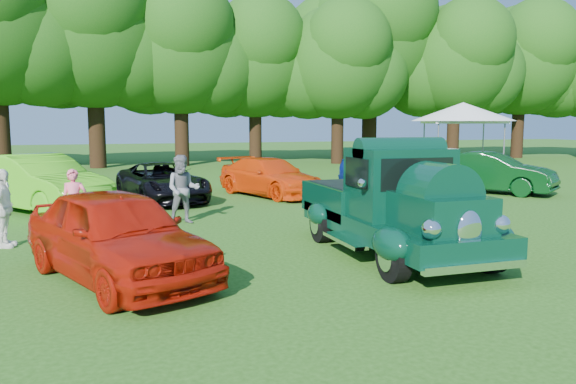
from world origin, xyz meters
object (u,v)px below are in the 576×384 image
object	(u,v)px
back_car_lime	(39,183)
back_car_blue	(394,172)
spectator_white	(3,208)
back_car_green	(490,173)
spectator_grey	(183,189)
spectator_pink	(74,202)
back_car_orange	(270,177)
hero_pickup	(392,208)
red_convertible	(117,235)
back_car_black	(162,182)
canopy_tent	(463,112)

from	to	relation	value
back_car_lime	back_car_blue	size ratio (longest dim) A/B	1.04
spectator_white	back_car_green	bearing A→B (deg)	-64.34
spectator_grey	spectator_pink	bearing A→B (deg)	-152.35
back_car_orange	back_car_blue	bearing A→B (deg)	-37.23
hero_pickup	back_car_green	distance (m)	10.88
red_convertible	back_car_blue	xyz separation A→B (m)	(9.46, 8.17, 0.07)
back_car_green	spectator_grey	bearing A→B (deg)	158.09
back_car_black	spectator_white	distance (m)	6.94
back_car_orange	spectator_grey	world-z (taller)	spectator_grey
back_car_black	hero_pickup	bearing A→B (deg)	-79.93
red_convertible	spectator_pink	distance (m)	4.13
spectator_grey	canopy_tent	xyz separation A→B (m)	(13.49, 7.60, 2.11)
back_car_green	spectator_grey	distance (m)	11.76
back_car_orange	spectator_grey	size ratio (longest dim) A/B	2.59
back_car_black	back_car_orange	xyz separation A→B (m)	(3.71, 0.30, 0.03)
spectator_pink	spectator_grey	bearing A→B (deg)	20.52
back_car_black	spectator_grey	size ratio (longest dim) A/B	2.59
back_car_blue	canopy_tent	size ratio (longest dim) A/B	0.82
back_car_lime	spectator_white	size ratio (longest dim) A/B	3.08
spectator_grey	spectator_white	xyz separation A→B (m)	(-3.84, -1.64, -0.06)
back_car_lime	back_car_orange	distance (m)	7.38
back_car_green	spectator_pink	distance (m)	14.40
canopy_tent	back_car_blue	bearing A→B (deg)	-143.43
back_car_green	hero_pickup	bearing A→B (deg)	-173.09
back_car_green	back_car_black	bearing A→B (deg)	137.31
red_convertible	back_car_lime	bearing A→B (deg)	80.46
back_car_lime	back_car_black	distance (m)	3.69
back_car_green	spectator_pink	world-z (taller)	spectator_pink
back_car_blue	spectator_pink	size ratio (longest dim) A/B	3.16
back_car_blue	spectator_pink	bearing A→B (deg)	-168.53
red_convertible	back_car_black	size ratio (longest dim) A/B	0.98
hero_pickup	spectator_white	world-z (taller)	hero_pickup
back_car_lime	spectator_grey	distance (m)	4.87
hero_pickup	back_car_green	world-z (taller)	hero_pickup
spectator_pink	hero_pickup	bearing A→B (deg)	-28.82
red_convertible	spectator_pink	xyz separation A→B (m)	(-0.84, 4.05, 0.01)
back_car_lime	spectator_white	distance (m)	4.84
red_convertible	spectator_grey	size ratio (longest dim) A/B	2.53
back_car_blue	spectator_grey	distance (m)	8.46
back_car_blue	canopy_tent	xyz separation A→B (m)	(5.72, 4.25, 2.16)
spectator_grey	back_car_black	bearing A→B (deg)	102.19
back_car_lime	spectator_pink	distance (m)	4.14
canopy_tent	spectator_grey	bearing A→B (deg)	-150.63
back_car_black	back_car_green	world-z (taller)	back_car_green
back_car_orange	back_car_blue	distance (m)	4.34
red_convertible	spectator_pink	bearing A→B (deg)	78.40
back_car_orange	spectator_white	world-z (taller)	spectator_white
back_car_black	spectator_grey	bearing A→B (deg)	-100.39
back_car_lime	back_car_black	size ratio (longest dim) A/B	1.10
back_car_lime	spectator_white	bearing A→B (deg)	-128.74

